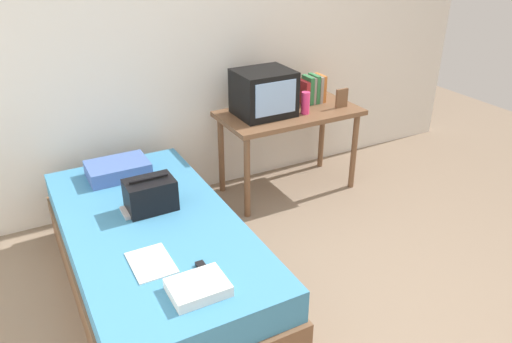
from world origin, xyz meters
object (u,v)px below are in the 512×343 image
object	(u,v)px
tv	(264,93)
remote_dark	(204,271)
bed	(156,257)
picture_frame	(342,98)
magazine	(151,263)
water_bottle	(305,103)
remote_silver	(126,213)
desk	(289,121)
folded_towel	(198,287)
pillow	(118,169)
handbag	(150,195)
book_row	(312,89)

from	to	relation	value
tv	remote_dark	bearing A→B (deg)	-128.77
bed	picture_frame	bearing A→B (deg)	18.93
bed	magazine	xyz separation A→B (m)	(-0.13, -0.39, 0.26)
water_bottle	remote_silver	distance (m)	1.72
desk	folded_towel	size ratio (longest dim) A/B	4.14
tv	pillow	distance (m)	1.28
picture_frame	folded_towel	world-z (taller)	picture_frame
remote_dark	desk	bearing A→B (deg)	45.33
remote_silver	handbag	bearing A→B (deg)	-3.83
picture_frame	folded_towel	distance (m)	2.31
water_bottle	magazine	world-z (taller)	water_bottle
picture_frame	handbag	size ratio (longest dim) A/B	0.53
water_bottle	picture_frame	bearing A→B (deg)	-2.77
tv	magazine	xyz separation A→B (m)	(-1.33, -1.19, -0.39)
desk	water_bottle	world-z (taller)	water_bottle
bed	pillow	world-z (taller)	pillow
pillow	handbag	distance (m)	0.55
bed	magazine	size ratio (longest dim) A/B	6.90
pillow	remote_dark	size ratio (longest dim) A/B	2.68
remote_dark	picture_frame	bearing A→B (deg)	34.75
bed	desk	xyz separation A→B (m)	(1.43, 0.77, 0.38)
bed	magazine	bearing A→B (deg)	-108.18
tv	handbag	xyz separation A→B (m)	(-1.16, -0.65, -0.29)
picture_frame	remote_silver	xyz separation A→B (m)	(-1.97, -0.48, -0.28)
pillow	book_row	bearing A→B (deg)	5.59
book_row	handbag	distance (m)	1.83
tv	book_row	xyz separation A→B (m)	(0.51, 0.07, -0.07)
remote_dark	folded_towel	bearing A→B (deg)	-124.12
water_bottle	book_row	bearing A→B (deg)	45.66
handbag	magazine	world-z (taller)	handbag
book_row	handbag	bearing A→B (deg)	-156.80
water_bottle	pillow	xyz separation A→B (m)	(-1.53, 0.04, -0.25)
tv	water_bottle	distance (m)	0.35
water_bottle	handbag	world-z (taller)	water_bottle
remote_dark	book_row	bearing A→B (deg)	41.83
book_row	bed	bearing A→B (deg)	-153.23
picture_frame	magazine	distance (m)	2.26
picture_frame	magazine	size ratio (longest dim) A/B	0.55
picture_frame	remote_dark	distance (m)	2.17
magazine	bed	bearing A→B (deg)	71.82
tv	folded_towel	size ratio (longest dim) A/B	1.57
handbag	remote_dark	world-z (taller)	handbag
picture_frame	pillow	xyz separation A→B (m)	(-1.88, 0.06, -0.24)
book_row	pillow	xyz separation A→B (m)	(-1.74, -0.17, -0.28)
bed	remote_dark	world-z (taller)	remote_dark
tv	remote_silver	world-z (taller)	tv
picture_frame	magazine	xyz separation A→B (m)	(-1.99, -1.03, -0.29)
remote_silver	picture_frame	bearing A→B (deg)	13.59
book_row	picture_frame	bearing A→B (deg)	-57.95
tv	desk	bearing A→B (deg)	-7.27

